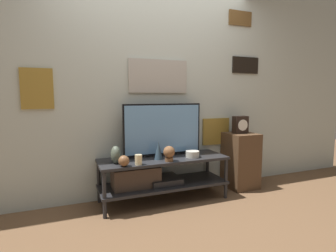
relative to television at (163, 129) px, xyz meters
The scene contains 12 objects.
ground_plane 0.90m from the television, 94.78° to the right, with size 12.00×12.00×0.00m, color brown.
wall_back 0.57m from the television, 98.65° to the left, with size 6.40×0.08×2.70m.
media_console 0.53m from the television, 144.82° to the right, with size 1.47×0.49×0.50m.
television is the anchor object (origin of this frame).
vase_urn_stoneware 0.64m from the television, 165.83° to the right, with size 0.10×0.15×0.19m.
vase_wide_bowl 0.45m from the television, 33.89° to the right, with size 0.16×0.16×0.07m.
vase_round_glass 0.66m from the television, 150.90° to the right, with size 0.11×0.11×0.11m.
vase_slim_bronze 0.28m from the television, 127.16° to the right, with size 0.10×0.10×0.20m.
candle_jar 0.54m from the television, 142.57° to the right, with size 0.07×0.07×0.11m.
decorative_bust 0.35m from the television, 97.42° to the right, with size 0.13×0.13×0.17m.
side_table 1.17m from the television, ahead, with size 0.37×0.39×0.72m.
mantel_clock 1.06m from the television, ahead, with size 0.19×0.11×0.22m.
Camera 1 is at (-1.04, -2.45, 1.20)m, focal length 28.00 mm.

